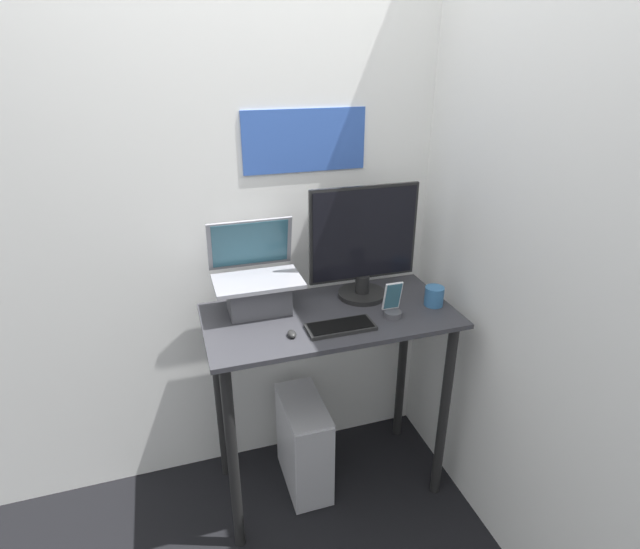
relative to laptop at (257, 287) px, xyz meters
name	(u,v)px	position (x,y,z in m)	size (l,w,h in m)	color
ground_plane	(347,524)	(0.27, -0.38, -1.01)	(12.00, 12.00, 0.00)	black
wall_back	(306,198)	(0.27, 0.21, 0.29)	(6.00, 0.06, 2.60)	white
wall_side_right	(508,227)	(0.86, -0.38, 0.29)	(0.05, 6.00, 2.60)	white
desk	(330,352)	(0.27, -0.13, -0.29)	(1.02, 0.51, 0.91)	#333338
laptop	(257,287)	(0.00, 0.00, 0.00)	(0.35, 0.27, 0.36)	#4C4C51
monitor	(363,247)	(0.45, -0.01, 0.12)	(0.47, 0.21, 0.49)	black
keyboard	(340,327)	(0.27, -0.25, -0.09)	(0.26, 0.11, 0.02)	black
mouse	(292,334)	(0.08, -0.25, -0.09)	(0.03, 0.05, 0.02)	#262626
cell_phone	(393,306)	(0.50, -0.22, -0.06)	(0.07, 0.07, 0.15)	#4C4C51
computer_tower	(304,444)	(0.16, -0.09, -0.78)	(0.18, 0.37, 0.45)	silver
mug	(434,296)	(0.71, -0.18, -0.06)	(0.08, 0.08, 0.08)	#336699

